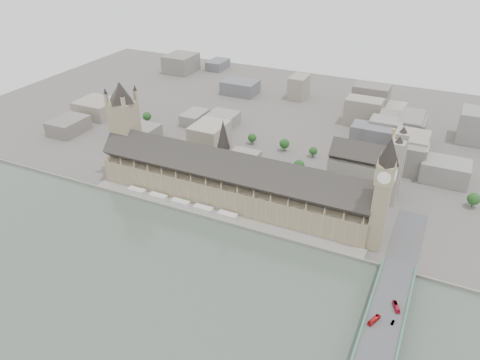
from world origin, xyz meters
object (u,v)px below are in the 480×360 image
at_px(westminster_abbey, 367,169).
at_px(red_bus_north, 374,320).
at_px(elizabeth_tower, 384,187).
at_px(palace_of_westminster, 230,182).
at_px(red_bus_south, 396,307).
at_px(westminster_bridge, 381,334).
at_px(car_silver, 393,322).
at_px(victoria_tower, 125,125).

xyz_separation_m(westminster_abbey, red_bus_north, (44.96, -179.57, -13.24)).
relative_size(elizabeth_tower, westminster_abbey, 1.58).
bearing_deg(palace_of_westminster, westminster_abbey, 34.17).
height_order(elizabeth_tower, red_bus_south, elizabeth_tower).
distance_m(westminster_bridge, red_bus_south, 22.90).
xyz_separation_m(westminster_bridge, red_bus_south, (4.95, 21.36, 6.63)).
distance_m(palace_of_westminster, westminster_abbey, 134.09).
distance_m(palace_of_westminster, red_bus_north, 187.85).
distance_m(palace_of_westminster, westminster_bridge, 195.05).
bearing_deg(elizabeth_tower, car_silver, -71.74).
bearing_deg(westminster_abbey, red_bus_north, -75.94).
height_order(westminster_bridge, red_bus_north, red_bus_north).
relative_size(westminster_abbey, red_bus_south, 6.30).
height_order(westminster_bridge, red_bus_south, red_bus_south).
distance_m(elizabeth_tower, red_bus_south, 92.10).
bearing_deg(palace_of_westminster, elizabeth_tower, -4.85).
relative_size(palace_of_westminster, westminster_bridge, 0.82).
bearing_deg(westminster_abbey, westminster_bridge, -74.36).
height_order(westminster_bridge, car_silver, car_silver).
bearing_deg(red_bus_south, victoria_tower, 138.53).
distance_m(elizabeth_tower, victoria_tower, 260.64).
distance_m(victoria_tower, red_bus_south, 306.38).
bearing_deg(westminster_bridge, red_bus_south, 76.96).
bearing_deg(westminster_bridge, elizabeth_tower, 104.11).
height_order(red_bus_north, car_silver, red_bus_north).
xyz_separation_m(palace_of_westminster, westminster_abbey, (110.92, 75.30, 2.38)).
bearing_deg(elizabeth_tower, red_bus_north, -79.07).
height_order(red_bus_north, red_bus_south, red_bus_north).
distance_m(elizabeth_tower, westminster_bridge, 111.81).
xyz_separation_m(red_bus_north, car_silver, (11.33, 4.02, -0.88)).
bearing_deg(red_bus_north, westminster_bridge, -2.35).
xyz_separation_m(palace_of_westminster, westminster_bridge, (162.00, -107.20, -17.58)).
bearing_deg(westminster_bridge, victoria_tower, 158.22).
bearing_deg(red_bus_south, red_bus_north, -144.77).
distance_m(elizabeth_tower, red_bus_north, 105.01).
bearing_deg(car_silver, westminster_abbey, 117.14).
height_order(victoria_tower, westminster_bridge, victoria_tower).
distance_m(victoria_tower, car_silver, 311.37).
relative_size(elizabeth_tower, westminster_bridge, 0.33).
xyz_separation_m(victoria_tower, red_bus_north, (277.88, -110.57, -43.36)).
height_order(red_bus_south, car_silver, red_bus_south).
relative_size(westminster_abbey, red_bus_north, 5.96).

